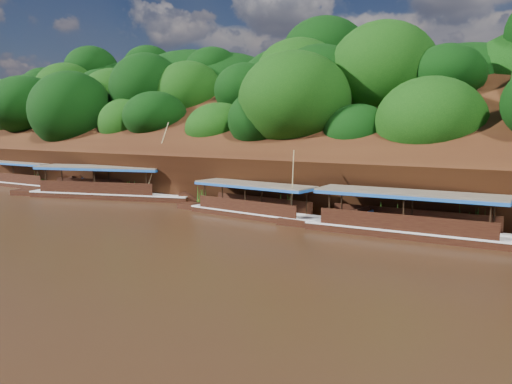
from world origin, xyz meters
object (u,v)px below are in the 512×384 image
boat_1 (270,211)px  boat_2 (121,191)px  boat_3 (32,182)px  boat_0 (437,229)px

boat_1 → boat_2: size_ratio=0.77×
boat_1 → boat_3: 28.57m
boat_1 → boat_3: bearing=-179.3°
boat_3 → boat_0: bearing=-4.4°
boat_1 → boat_2: 15.28m
boat_1 → boat_3: size_ratio=0.93×
boat_1 → boat_3: boat_1 is taller
boat_2 → boat_3: bearing=159.6°
boat_0 → boat_3: 39.08m
boat_3 → boat_1: bearing=-5.0°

